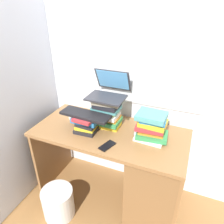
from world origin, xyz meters
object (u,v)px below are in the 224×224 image
desk (143,174)px  book_stack_side (152,127)px  keyboard (85,115)px  book_stack_keyboard_riser (86,123)px  cell_phone (107,146)px  computer_mouse (138,133)px  book_stack_tall (106,113)px  mug (73,114)px  wastebasket (58,203)px  laptop (109,90)px

desk → book_stack_side: bearing=72.2°
keyboard → book_stack_keyboard_riser: bearing=79.2°
desk → cell_phone: 0.46m
computer_mouse → cell_phone: 0.29m
keyboard → desk: bearing=7.6°
book_stack_tall → keyboard: size_ratio=0.62×
book_stack_tall → mug: (-0.34, -0.00, -0.08)m
book_stack_tall → computer_mouse: bearing=-7.2°
computer_mouse → wastebasket: bearing=-142.8°
keyboard → mug: 0.28m
book_stack_tall → computer_mouse: size_ratio=2.50×
book_stack_tall → laptop: 0.19m
desk → book_stack_side: 0.45m
book_stack_keyboard_riser → computer_mouse: size_ratio=2.10×
mug → cell_phone: (0.46, -0.27, -0.04)m
desk → keyboard: (-0.51, -0.04, 0.49)m
book_stack_side → computer_mouse: (-0.11, 0.01, -0.10)m
keyboard → wastebasket: 0.84m
cell_phone → desk: bearing=51.3°
laptop → keyboard: size_ratio=0.74×
keyboard → book_stack_tall: bearing=52.3°
computer_mouse → keyboard: bearing=-165.6°
wastebasket → cell_phone: bearing=26.3°
laptop → mug: 0.43m
book_stack_keyboard_riser → wastebasket: size_ratio=0.78×
book_stack_keyboard_riser → book_stack_side: size_ratio=0.84×
book_stack_side → cell_phone: (-0.28, -0.22, -0.11)m
book_stack_side → keyboard: bearing=-169.7°
mug → book_stack_keyboard_riser: bearing=-33.1°
desk → laptop: laptop is taller
book_stack_side → book_stack_tall: bearing=173.2°
book_stack_tall → desk: bearing=-14.8°
desk → mug: 0.82m
keyboard → cell_phone: (0.25, -0.13, -0.15)m
book_stack_tall → laptop: bearing=93.7°
computer_mouse → book_stack_side: bearing=-5.7°
wastebasket → computer_mouse: bearing=37.2°
book_stack_keyboard_riser → keyboard: (-0.00, -0.00, 0.08)m
desk → book_stack_tall: book_stack_tall is taller
book_stack_side → computer_mouse: bearing=174.3°
book_stack_keyboard_riser → mug: (-0.21, 0.14, -0.03)m
book_stack_tall → book_stack_side: size_ratio=1.00×
book_stack_tall → cell_phone: book_stack_tall is taller
desk → wastebasket: (-0.66, -0.36, -0.26)m
book_stack_keyboard_riser → laptop: (0.12, 0.21, 0.24)m
book_stack_side → wastebasket: size_ratio=0.93×
book_stack_tall → cell_phone: (0.13, -0.27, -0.12)m
laptop → wastebasket: size_ratio=1.11×
desk → book_stack_keyboard_riser: 0.66m
book_stack_side → cell_phone: book_stack_side is taller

